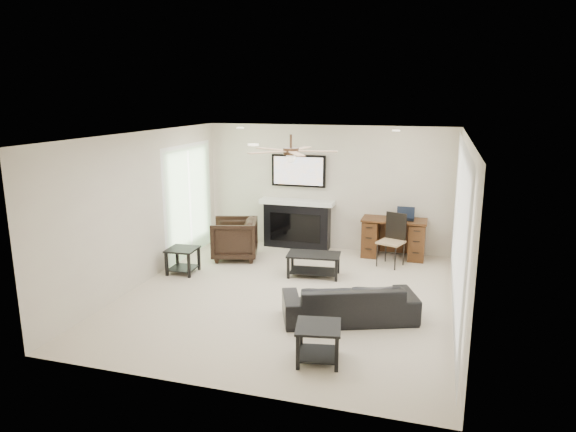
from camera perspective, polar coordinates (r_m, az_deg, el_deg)
name	(u,v)px	position (r m, az deg, el deg)	size (l,w,h in m)	color
room_shell	(302,190)	(7.69, 1.60, 2.95)	(5.50, 5.54, 2.52)	beige
sofa	(349,301)	(7.27, 6.83, -9.41)	(1.83, 0.72, 0.54)	black
armchair	(234,239)	(9.89, -5.98, -2.52)	(0.83, 0.85, 0.78)	black
coffee_table	(314,265)	(8.93, 2.87, -5.45)	(0.90, 0.50, 0.40)	black
end_table_near	(318,343)	(6.20, 3.37, -13.94)	(0.52, 0.52, 0.45)	black
end_table_left	(183,261)	(9.25, -11.60, -4.88)	(0.50, 0.50, 0.45)	black
fireplace_unit	(297,202)	(10.40, 0.99, 1.55)	(1.52, 0.34, 1.91)	black
desk	(393,238)	(10.10, 11.64, -2.43)	(1.22, 0.56, 0.76)	#381F0E
desk_chair	(391,240)	(9.55, 11.37, -2.68)	(0.42, 0.44, 0.97)	black
laptop	(405,214)	(9.95, 12.91, 0.21)	(0.33, 0.24, 0.23)	black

